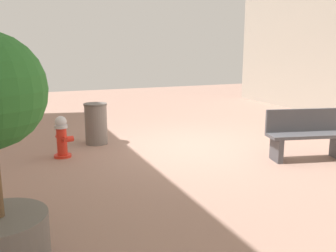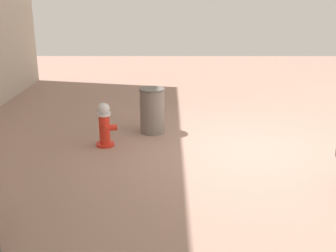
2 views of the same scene
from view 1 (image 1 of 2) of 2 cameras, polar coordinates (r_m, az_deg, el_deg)
ground_plane at (r=7.96m, az=3.15°, el=-3.26°), size 23.40×23.40×0.00m
fire_hydrant at (r=7.43m, az=-16.02°, el=-1.61°), size 0.40×0.42×0.81m
bench_near at (r=7.50m, az=20.60°, el=-1.12°), size 1.62×0.81×0.95m
trash_bin at (r=8.30m, az=-11.03°, el=0.37°), size 0.51×0.51×0.90m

